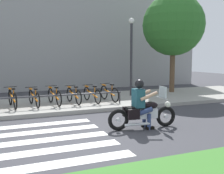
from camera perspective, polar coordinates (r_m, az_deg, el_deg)
ground_plane at (r=6.93m, az=-10.51°, el=-10.84°), size 48.00×48.00×0.00m
sidewalk at (r=11.52m, az=-15.38°, el=-3.63°), size 24.00×4.40×0.15m
crosswalk_stripe_0 at (r=5.40m, az=-9.50°, el=-15.85°), size 2.80×0.40×0.01m
crosswalk_stripe_1 at (r=6.14m, az=-11.19°, el=-13.11°), size 2.80×0.40×0.01m
crosswalk_stripe_2 at (r=6.89m, az=-12.50°, el=-10.96°), size 2.80×0.40×0.01m
crosswalk_stripe_3 at (r=7.64m, az=-13.53°, el=-9.22°), size 2.80×0.40×0.01m
crosswalk_stripe_4 at (r=8.41m, az=-14.37°, el=-7.80°), size 2.80×0.40×0.01m
motorcycle at (r=7.64m, az=6.80°, el=-5.63°), size 2.10×0.68×1.20m
rider at (r=7.54m, az=6.28°, el=-2.97°), size 0.66×0.57×1.43m
bicycle_1 at (r=10.65m, az=-20.78°, el=-2.30°), size 0.48×1.69×0.77m
bicycle_2 at (r=10.70m, az=-16.54°, el=-2.20°), size 0.48×1.67×0.72m
bicycle_3 at (r=10.80m, az=-12.38°, el=-1.95°), size 0.48×1.68×0.75m
bicycle_4 at (r=10.96m, az=-8.31°, el=-1.78°), size 0.48×1.60×0.73m
bicycle_5 at (r=11.18m, az=-4.38°, el=-1.59°), size 0.48×1.67×0.72m
bicycle_6 at (r=11.44m, az=-0.61°, el=-1.32°), size 0.48×1.59×0.76m
bike_rack at (r=10.25m, az=-11.85°, el=-1.93°), size 5.34×0.07×0.49m
street_lamp at (r=13.04m, az=4.22°, el=8.08°), size 0.28×0.28×3.95m
tree_near_rack at (r=14.86m, az=13.17°, el=12.96°), size 3.31×3.31×5.44m
building_backdrop at (r=17.11m, az=-18.10°, el=11.70°), size 24.00×1.20×7.40m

